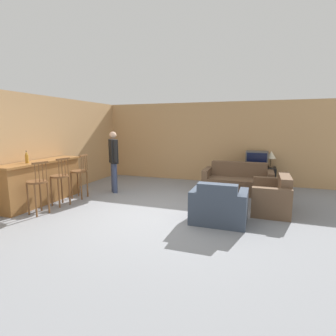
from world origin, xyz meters
TOP-DOWN VIEW (x-y plane):
  - ground_plane at (0.00, 0.00)m, footprint 24.00×24.00m
  - wall_back at (0.00, 3.69)m, footprint 9.40×0.08m
  - wall_left at (-3.28, 1.35)m, footprint 0.08×8.69m
  - bar_counter at (-2.94, -0.15)m, footprint 0.55×2.21m
  - bar_chair_near at (-2.37, -0.84)m, footprint 0.48×0.48m
  - bar_chair_mid at (-2.37, -0.18)m, footprint 0.48×0.48m
  - bar_chair_far at (-2.36, 0.51)m, footprint 0.43×0.43m
  - couch_far at (1.42, 2.40)m, footprint 1.84×0.82m
  - armchair_near at (1.28, -0.07)m, footprint 1.04×0.78m
  - loveseat_right at (2.27, 1.05)m, footprint 0.76×1.30m
  - coffee_table at (1.17, 1.10)m, footprint 0.61×0.98m
  - tv_unit at (1.88, 3.32)m, footprint 1.12×0.51m
  - tv at (1.88, 3.32)m, footprint 0.63×0.47m
  - bottle at (-2.95, -0.52)m, footprint 0.07×0.07m
  - book_on_table at (1.10, 0.86)m, footprint 0.17×0.16m
  - table_lamp at (2.28, 3.32)m, footprint 0.28×0.28m
  - person_by_window at (-1.84, 1.32)m, footprint 0.44×0.46m

SIDE VIEW (x-z plane):
  - ground_plane at x=0.00m, z-range 0.00..0.00m
  - loveseat_right at x=2.27m, z-range -0.10..0.70m
  - couch_far at x=1.42m, z-range -0.11..0.72m
  - armchair_near at x=1.28m, z-range -0.10..0.71m
  - tv_unit at x=1.88m, z-range 0.00..0.62m
  - coffee_table at x=1.17m, z-range 0.15..0.56m
  - book_on_table at x=1.10m, z-range 0.41..0.43m
  - bar_counter at x=-2.94m, z-range 0.00..1.03m
  - bar_chair_near at x=-2.37m, z-range 0.04..1.17m
  - bar_chair_mid at x=-2.37m, z-range 0.04..1.17m
  - bar_chair_far at x=-2.36m, z-range 0.04..1.17m
  - tv at x=1.88m, z-range 0.62..1.10m
  - person_by_window at x=-1.84m, z-range 0.11..1.80m
  - table_lamp at x=2.28m, z-range 0.74..1.23m
  - bottle at x=-2.95m, z-range 1.01..1.28m
  - wall_back at x=0.00m, z-range 0.00..2.60m
  - wall_left at x=-3.28m, z-range 0.00..2.60m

